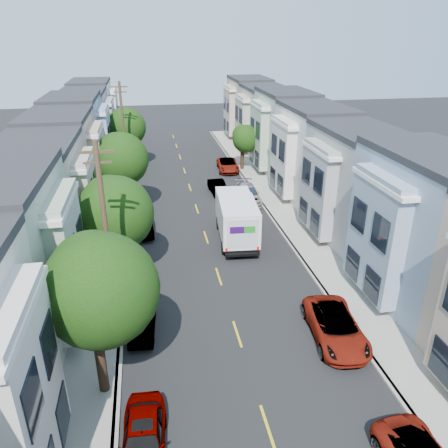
# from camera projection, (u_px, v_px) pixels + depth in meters

# --- Properties ---
(ground) EXTENTS (160.00, 160.00, 0.00)m
(ground) POSITION_uv_depth(u_px,v_px,m) (237.00, 334.00, 23.05)
(ground) COLOR black
(ground) RESTS_ON ground
(road_slab) EXTENTS (12.00, 70.00, 0.02)m
(road_slab) POSITION_uv_depth(u_px,v_px,m) (201.00, 222.00, 36.55)
(road_slab) COLOR black
(road_slab) RESTS_ON ground
(curb_left) EXTENTS (0.30, 70.00, 0.15)m
(curb_left) POSITION_uv_depth(u_px,v_px,m) (127.00, 227.00, 35.56)
(curb_left) COLOR gray
(curb_left) RESTS_ON ground
(curb_right) EXTENTS (0.30, 70.00, 0.15)m
(curb_right) POSITION_uv_depth(u_px,v_px,m) (271.00, 217.00, 37.50)
(curb_right) COLOR gray
(curb_right) RESTS_ON ground
(sidewalk_left) EXTENTS (2.60, 70.00, 0.15)m
(sidewalk_left) POSITION_uv_depth(u_px,v_px,m) (111.00, 228.00, 35.35)
(sidewalk_left) COLOR gray
(sidewalk_left) RESTS_ON ground
(sidewalk_right) EXTENTS (2.60, 70.00, 0.15)m
(sidewalk_right) POSITION_uv_depth(u_px,v_px,m) (285.00, 215.00, 37.70)
(sidewalk_right) COLOR gray
(sidewalk_right) RESTS_ON ground
(centerline) EXTENTS (0.12, 70.00, 0.01)m
(centerline) POSITION_uv_depth(u_px,v_px,m) (201.00, 222.00, 36.56)
(centerline) COLOR gold
(centerline) RESTS_ON ground
(townhouse_row_left) EXTENTS (5.00, 70.00, 8.50)m
(townhouse_row_left) POSITION_uv_depth(u_px,v_px,m) (62.00, 232.00, 34.77)
(townhouse_row_left) COLOR #9A9A9A
(townhouse_row_left) RESTS_ON ground
(townhouse_row_right) EXTENTS (5.00, 70.00, 8.50)m
(townhouse_row_right) POSITION_uv_depth(u_px,v_px,m) (327.00, 213.00, 38.34)
(townhouse_row_right) COLOR #9A9A9A
(townhouse_row_right) RESTS_ON ground
(tree_b) EXTENTS (4.70, 4.70, 7.58)m
(tree_b) POSITION_uv_depth(u_px,v_px,m) (99.00, 291.00, 17.34)
(tree_b) COLOR black
(tree_b) RESTS_ON ground
(tree_c) EXTENTS (4.70, 4.70, 6.84)m
(tree_c) POSITION_uv_depth(u_px,v_px,m) (114.00, 214.00, 26.54)
(tree_c) COLOR black
(tree_c) RESTS_ON ground
(tree_d) EXTENTS (4.51, 4.51, 7.15)m
(tree_d) POSITION_uv_depth(u_px,v_px,m) (120.00, 160.00, 36.32)
(tree_d) COLOR black
(tree_d) RESTS_ON ground
(tree_e) EXTENTS (4.44, 4.44, 6.93)m
(tree_e) POSITION_uv_depth(u_px,v_px,m) (125.00, 128.00, 49.29)
(tree_e) COLOR black
(tree_e) RESTS_ON ground
(tree_far_r) EXTENTS (3.10, 3.10, 5.14)m
(tree_far_r) POSITION_uv_depth(u_px,v_px,m) (245.00, 139.00, 49.01)
(tree_far_r) COLOR black
(tree_far_r) RESTS_ON ground
(utility_pole_near) EXTENTS (1.60, 0.26, 10.00)m
(utility_pole_near) POSITION_uv_depth(u_px,v_px,m) (107.00, 239.00, 21.76)
(utility_pole_near) COLOR #42301E
(utility_pole_near) RESTS_ON ground
(utility_pole_far) EXTENTS (1.60, 0.26, 10.00)m
(utility_pole_far) POSITION_uv_depth(u_px,v_px,m) (124.00, 132.00, 45.17)
(utility_pole_far) COLOR #42301E
(utility_pole_far) RESTS_ON ground
(fedex_truck) EXTENTS (2.66, 6.91, 3.31)m
(fedex_truck) POSITION_uv_depth(u_px,v_px,m) (236.00, 217.00, 32.82)
(fedex_truck) COLOR silver
(fedex_truck) RESTS_ON ground
(lead_sedan) EXTENTS (1.61, 3.91, 1.27)m
(lead_sedan) POSITION_uv_depth(u_px,v_px,m) (218.00, 187.00, 42.77)
(lead_sedan) COLOR black
(lead_sedan) RESTS_ON ground
(parked_left_b) EXTENTS (1.93, 4.49, 1.43)m
(parked_left_b) POSITION_uv_depth(u_px,v_px,m) (143.00, 439.00, 16.28)
(parked_left_b) COLOR #090637
(parked_left_b) RESTS_ON ground
(parked_left_c) EXTENTS (1.52, 3.73, 1.22)m
(parked_left_c) POSITION_uv_depth(u_px,v_px,m) (142.00, 322.00, 23.05)
(parked_left_c) COLOR #B2B7C7
(parked_left_c) RESTS_ON ground
(parked_left_d) EXTENTS (1.98, 4.72, 1.53)m
(parked_left_d) POSITION_uv_depth(u_px,v_px,m) (141.00, 223.00, 34.46)
(parked_left_d) COLOR #611005
(parked_left_d) RESTS_ON ground
(parked_right_b) EXTENTS (2.90, 5.45, 1.46)m
(parked_right_b) POSITION_uv_depth(u_px,v_px,m) (336.00, 327.00, 22.42)
(parked_right_b) COLOR silver
(parked_right_b) RESTS_ON ground
(parked_right_c) EXTENTS (2.32, 5.05, 1.49)m
(parked_right_c) POSITION_uv_depth(u_px,v_px,m) (247.00, 194.00, 40.77)
(parked_right_c) COLOR black
(parked_right_c) RESTS_ON ground
(parked_right_d) EXTENTS (2.58, 5.01, 1.35)m
(parked_right_d) POSITION_uv_depth(u_px,v_px,m) (228.00, 165.00, 49.77)
(parked_right_d) COLOR #111640
(parked_right_d) RESTS_ON ground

